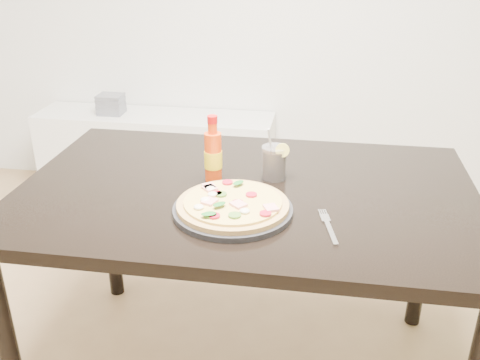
# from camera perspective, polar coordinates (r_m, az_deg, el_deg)

# --- Properties ---
(dining_table) EXTENTS (1.40, 0.90, 0.75)m
(dining_table) POSITION_cam_1_polar(r_m,az_deg,el_deg) (1.68, 0.65, -3.37)
(dining_table) COLOR black
(dining_table) RESTS_ON ground
(plate) EXTENTS (0.34, 0.34, 0.02)m
(plate) POSITION_cam_1_polar(r_m,az_deg,el_deg) (1.50, -0.78, -3.20)
(plate) COLOR black
(plate) RESTS_ON dining_table
(pizza) EXTENTS (0.31, 0.31, 0.03)m
(pizza) POSITION_cam_1_polar(r_m,az_deg,el_deg) (1.49, -0.85, -2.56)
(pizza) COLOR tan
(pizza) RESTS_ON plate
(hot_sauce_bottle) EXTENTS (0.06, 0.06, 0.21)m
(hot_sauce_bottle) POSITION_cam_1_polar(r_m,az_deg,el_deg) (1.67, -2.88, 2.66)
(hot_sauce_bottle) COLOR #E1410D
(hot_sauce_bottle) RESTS_ON dining_table
(cola_cup) EXTENTS (0.09, 0.08, 0.17)m
(cola_cup) POSITION_cam_1_polar(r_m,az_deg,el_deg) (1.70, 3.67, 1.82)
(cola_cup) COLOR black
(cola_cup) RESTS_ON dining_table
(fork) EXTENTS (0.06, 0.19, 0.00)m
(fork) POSITION_cam_1_polar(r_m,az_deg,el_deg) (1.45, 9.37, -4.78)
(fork) COLOR silver
(fork) RESTS_ON dining_table
(media_console) EXTENTS (1.40, 0.34, 0.50)m
(media_console) POSITION_cam_1_polar(r_m,az_deg,el_deg) (3.27, -8.89, 2.73)
(media_console) COLOR white
(media_console) RESTS_ON ground
(cd_stack) EXTENTS (0.14, 0.12, 0.11)m
(cd_stack) POSITION_cam_1_polar(r_m,az_deg,el_deg) (3.24, -13.61, 7.86)
(cd_stack) COLOR slate
(cd_stack) RESTS_ON media_console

